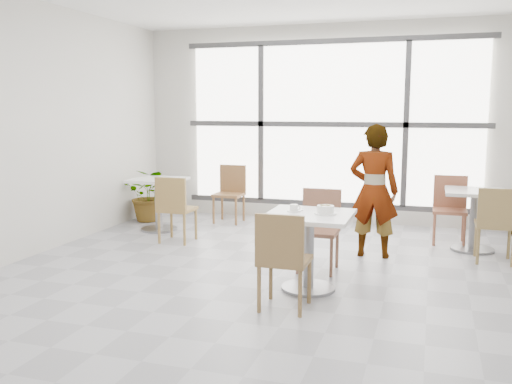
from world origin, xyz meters
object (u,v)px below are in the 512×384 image
(chair_near, at_px, (283,255))
(bg_chair_right_far, at_px, (450,205))
(oatmeal_bowl, at_px, (326,210))
(bg_chair_left_near, at_px, (174,205))
(plant_left, at_px, (150,195))
(bg_chair_right_near, at_px, (496,220))
(bg_table_right, at_px, (474,212))
(coffee_cup, at_px, (294,208))
(chair_far, at_px, (320,224))
(bg_table_left, at_px, (158,197))
(person, at_px, (374,191))
(bg_chair_left_far, at_px, (231,189))
(main_table, at_px, (309,237))

(chair_near, bearing_deg, bg_chair_right_far, -114.74)
(oatmeal_bowl, relative_size, bg_chair_left_near, 0.24)
(oatmeal_bowl, xyz_separation_m, plant_left, (-3.22, 2.50, -0.38))
(bg_chair_right_near, distance_m, plant_left, 4.97)
(bg_table_right, distance_m, bg_chair_right_near, 0.59)
(bg_chair_right_far, xyz_separation_m, plant_left, (-4.40, 0.06, -0.09))
(oatmeal_bowl, relative_size, bg_chair_right_far, 0.24)
(coffee_cup, xyz_separation_m, plant_left, (-2.90, 2.46, -0.37))
(bg_table_right, relative_size, bg_chair_right_near, 0.86)
(bg_chair_left_near, bearing_deg, chair_near, 135.08)
(chair_near, xyz_separation_m, bg_chair_right_near, (1.89, 2.18, 0.00))
(chair_far, bearing_deg, oatmeal_bowl, -74.87)
(chair_far, distance_m, bg_table_left, 2.86)
(chair_near, bearing_deg, oatmeal_bowl, -110.38)
(person, relative_size, bg_chair_right_near, 1.80)
(chair_far, relative_size, bg_table_left, 1.16)
(bg_table_left, distance_m, bg_chair_right_near, 4.45)
(plant_left, bearing_deg, chair_near, -46.71)
(chair_near, bearing_deg, bg_chair_left_near, -44.92)
(bg_table_left, xyz_separation_m, bg_table_right, (4.24, 0.14, 0.00))
(chair_near, height_order, bg_chair_left_near, same)
(bg_chair_right_near, relative_size, plant_left, 1.06)
(chair_far, bearing_deg, chair_near, -92.02)
(person, relative_size, bg_table_left, 2.09)
(chair_near, height_order, chair_far, same)
(bg_chair_right_far, relative_size, plant_left, 1.06)
(bg_chair_right_near, bearing_deg, bg_chair_left_far, -19.95)
(main_table, bearing_deg, bg_chair_right_far, 61.49)
(person, distance_m, bg_chair_right_near, 1.38)
(chair_far, bearing_deg, bg_chair_right_near, 23.48)
(bg_chair_right_near, bearing_deg, plant_left, -11.40)
(chair_far, height_order, bg_chair_right_near, same)
(oatmeal_bowl, xyz_separation_m, person, (0.30, 1.42, -0.01))
(main_table, xyz_separation_m, chair_near, (-0.09, -0.64, -0.02))
(chair_far, relative_size, coffee_cup, 5.47)
(bg_chair_right_far, height_order, plant_left, bg_chair_right_far)
(coffee_cup, relative_size, plant_left, 0.19)
(main_table, xyz_separation_m, bg_chair_left_near, (-2.06, 1.33, -0.02))
(oatmeal_bowl, height_order, person, person)
(oatmeal_bowl, distance_m, bg_chair_left_far, 3.50)
(main_table, distance_m, bg_table_right, 2.65)
(bg_chair_left_far, bearing_deg, oatmeal_bowl, -54.81)
(person, relative_size, bg_chair_right_far, 1.80)
(person, xyz_separation_m, bg_chair_left_near, (-2.52, -0.11, -0.28))
(bg_table_right, xyz_separation_m, bg_chair_left_far, (-3.47, 0.77, 0.01))
(bg_table_right, height_order, plant_left, plant_left)
(chair_near, distance_m, coffee_cup, 0.76)
(bg_table_right, bearing_deg, bg_chair_left_far, 167.49)
(chair_far, xyz_separation_m, bg_chair_right_near, (1.85, 0.80, 0.00))
(chair_far, relative_size, bg_chair_right_far, 1.00)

